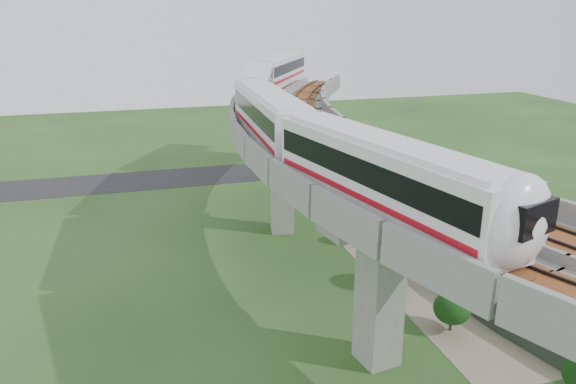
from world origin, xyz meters
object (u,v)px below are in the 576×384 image
(metro_train, at_px, (288,100))
(car_dark, at_px, (453,261))
(car_red, at_px, (520,267))
(car_white, at_px, (517,314))

(metro_train, distance_m, car_dark, 18.61)
(car_red, relative_size, car_dark, 0.98)
(metro_train, xyz_separation_m, car_white, (10.56, -17.79, -11.73))
(metro_train, distance_m, car_white, 23.78)
(metro_train, xyz_separation_m, car_dark, (10.80, -9.64, -11.69))
(metro_train, bearing_deg, car_white, -59.31)
(car_white, distance_m, car_red, 7.34)
(car_red, bearing_deg, metro_train, -166.02)
(car_red, height_order, car_dark, car_red)
(metro_train, xyz_separation_m, car_red, (15.13, -12.04, -11.63))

